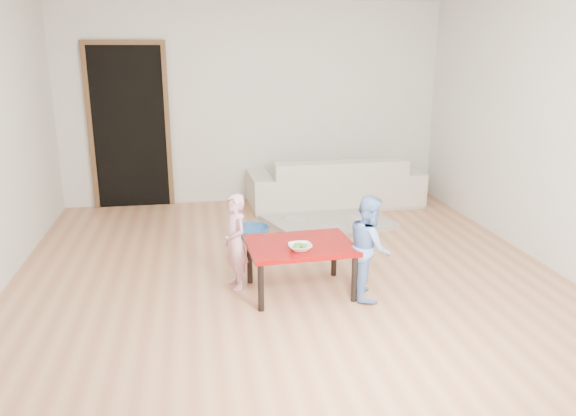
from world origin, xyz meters
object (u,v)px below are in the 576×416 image
object	(u,v)px
red_table	(300,268)
child_pink	(235,242)
child_blue	(369,247)
basin	(251,232)
sofa	(335,181)
bowl	(300,247)

from	to	relation	value
red_table	child_pink	size ratio (longest dim) A/B	1.05
child_blue	child_pink	bearing A→B (deg)	78.29
child_blue	basin	size ratio (longest dim) A/B	2.23
child_pink	basin	world-z (taller)	child_pink
child_pink	child_blue	world-z (taller)	child_blue
sofa	child_pink	bearing A→B (deg)	56.98
red_table	child_pink	xyz separation A→B (m)	(-0.53, 0.20, 0.20)
red_table	bowl	size ratio (longest dim) A/B	4.55
bowl	child_blue	bearing A→B (deg)	-2.21
basin	sofa	bearing A→B (deg)	42.75
red_table	child_pink	bearing A→B (deg)	159.50
sofa	child_pink	distance (m)	2.84
red_table	child_blue	size ratio (longest dim) A/B	1.01
red_table	bowl	bearing A→B (deg)	-101.48
sofa	basin	xyz separation A→B (m)	(-1.23, -1.14, -0.27)
sofa	child_blue	bearing A→B (deg)	80.31
basin	bowl	bearing A→B (deg)	-81.89
bowl	basin	xyz separation A→B (m)	(-0.23, 1.63, -0.40)
basin	child_blue	bearing A→B (deg)	-63.80
red_table	basin	xyz separation A→B (m)	(-0.26, 1.48, -0.16)
bowl	child_blue	size ratio (longest dim) A/B	0.22
child_blue	red_table	bearing A→B (deg)	79.72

